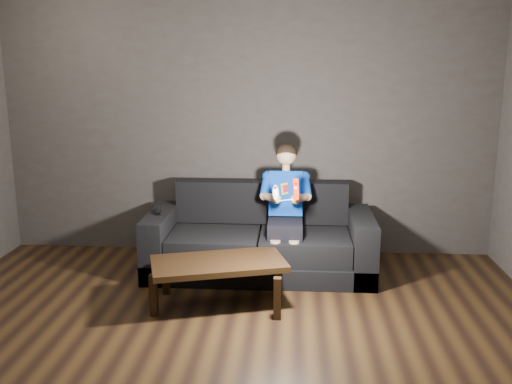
{
  "coord_description": "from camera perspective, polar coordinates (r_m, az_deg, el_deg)",
  "views": [
    {
      "loc": [
        0.47,
        -3.27,
        1.96
      ],
      "look_at": [
        0.15,
        1.55,
        0.85
      ],
      "focal_mm": 40.0,
      "sensor_mm": 36.0,
      "label": 1
    }
  ],
  "objects": [
    {
      "name": "floor",
      "position": [
        3.84,
        -3.96,
        -17.78
      ],
      "size": [
        5.0,
        5.0,
        0.0
      ],
      "primitive_type": "plane",
      "color": "black",
      "rests_on": "ground"
    },
    {
      "name": "back_wall",
      "position": [
        5.82,
        -0.86,
        6.92
      ],
      "size": [
        5.0,
        0.04,
        2.7
      ],
      "primitive_type": "cube",
      "color": "#3B3633",
      "rests_on": "ground"
    },
    {
      "name": "sofa",
      "position": [
        5.43,
        0.4,
        -5.25
      ],
      "size": [
        2.1,
        0.91,
        0.81
      ],
      "color": "black",
      "rests_on": "floor"
    },
    {
      "name": "child",
      "position": [
        5.25,
        2.98,
        -0.83
      ],
      "size": [
        0.47,
        0.57,
        1.15
      ],
      "color": "black",
      "rests_on": "sofa"
    },
    {
      "name": "wii_remote_red",
      "position": [
        4.77,
        3.99,
        0.29
      ],
      "size": [
        0.05,
        0.07,
        0.18
      ],
      "color": "#F11A00",
      "rests_on": "child"
    },
    {
      "name": "nunchuk_white",
      "position": [
        4.78,
        1.99,
        -0.08
      ],
      "size": [
        0.08,
        0.1,
        0.14
      ],
      "color": "silver",
      "rests_on": "child"
    },
    {
      "name": "wii_remote_black",
      "position": [
        5.4,
        -9.74,
        -1.96
      ],
      "size": [
        0.06,
        0.16,
        0.03
      ],
      "color": "black",
      "rests_on": "sofa"
    },
    {
      "name": "coffee_table",
      "position": [
        4.66,
        -3.78,
        -7.47
      ],
      "size": [
        1.17,
        0.81,
        0.39
      ],
      "color": "black",
      "rests_on": "floor"
    }
  ]
}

